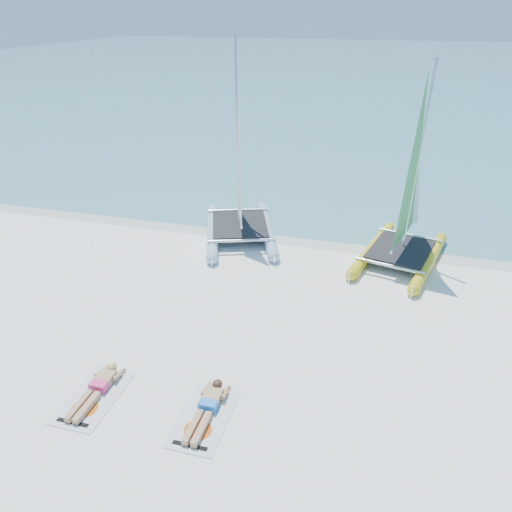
{
  "coord_description": "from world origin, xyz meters",
  "views": [
    {
      "loc": [
        2.89,
        -10.46,
        7.43
      ],
      "look_at": [
        -0.36,
        1.2,
        1.32
      ],
      "focal_mm": 35.0,
      "sensor_mm": 36.0,
      "label": 1
    }
  ],
  "objects_px": {
    "catamaran_blue": "(239,180)",
    "towel_b": "(204,418)",
    "sunbather_a": "(98,387)",
    "catamaran_yellow": "(411,198)",
    "towel_a": "(93,397)",
    "sunbather_b": "(207,407)"
  },
  "relations": [
    {
      "from": "catamaran_blue",
      "to": "sunbather_a",
      "type": "distance_m",
      "value": 8.95
    },
    {
      "from": "catamaran_blue",
      "to": "catamaran_yellow",
      "type": "distance_m",
      "value": 5.73
    },
    {
      "from": "sunbather_a",
      "to": "catamaran_blue",
      "type": "bearing_deg",
      "value": 86.92
    },
    {
      "from": "sunbather_a",
      "to": "catamaran_yellow",
      "type": "bearing_deg",
      "value": 54.15
    },
    {
      "from": "towel_a",
      "to": "sunbather_a",
      "type": "bearing_deg",
      "value": 90.0
    },
    {
      "from": "catamaran_blue",
      "to": "towel_b",
      "type": "relative_size",
      "value": 3.65
    },
    {
      "from": "towel_a",
      "to": "sunbather_b",
      "type": "bearing_deg",
      "value": 6.41
    },
    {
      "from": "sunbather_b",
      "to": "towel_a",
      "type": "bearing_deg",
      "value": -173.59
    },
    {
      "from": "catamaran_yellow",
      "to": "sunbather_b",
      "type": "height_order",
      "value": "catamaran_yellow"
    },
    {
      "from": "towel_a",
      "to": "sunbather_b",
      "type": "height_order",
      "value": "sunbather_b"
    },
    {
      "from": "towel_b",
      "to": "catamaran_blue",
      "type": "bearing_deg",
      "value": 102.72
    },
    {
      "from": "catamaran_yellow",
      "to": "sunbather_a",
      "type": "xyz_separation_m",
      "value": [
        -6.2,
        -8.58,
        -1.86
      ]
    },
    {
      "from": "catamaran_yellow",
      "to": "sunbather_a",
      "type": "relative_size",
      "value": 3.63
    },
    {
      "from": "sunbather_b",
      "to": "catamaran_yellow",
      "type": "bearing_deg",
      "value": 66.26
    },
    {
      "from": "catamaran_yellow",
      "to": "sunbather_b",
      "type": "bearing_deg",
      "value": -100.27
    },
    {
      "from": "catamaran_yellow",
      "to": "sunbather_a",
      "type": "height_order",
      "value": "catamaran_yellow"
    },
    {
      "from": "catamaran_blue",
      "to": "towel_b",
      "type": "distance_m",
      "value": 9.28
    },
    {
      "from": "catamaran_yellow",
      "to": "catamaran_blue",
      "type": "bearing_deg",
      "value": -168.06
    },
    {
      "from": "towel_a",
      "to": "sunbather_a",
      "type": "relative_size",
      "value": 1.07
    },
    {
      "from": "catamaran_blue",
      "to": "sunbather_a",
      "type": "xyz_separation_m",
      "value": [
        -0.47,
        -8.73,
        -1.9
      ]
    },
    {
      "from": "sunbather_a",
      "to": "towel_b",
      "type": "bearing_deg",
      "value": -2.49
    },
    {
      "from": "catamaran_yellow",
      "to": "towel_a",
      "type": "distance_m",
      "value": 10.92
    }
  ]
}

